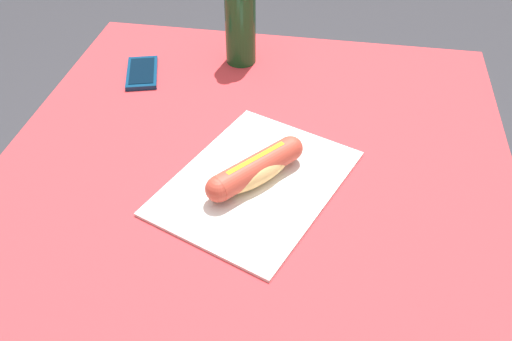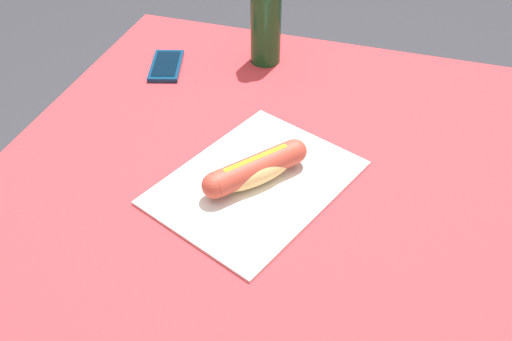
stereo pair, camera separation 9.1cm
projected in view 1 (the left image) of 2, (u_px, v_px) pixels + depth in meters
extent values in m
cylinder|color=brown|center=(156.00, 167.00, 1.54)|extent=(0.07, 0.07, 0.69)
cylinder|color=brown|center=(406.00, 196.00, 1.45)|extent=(0.07, 0.07, 0.69)
cube|color=brown|center=(252.00, 176.00, 0.97)|extent=(0.93, 0.85, 0.03)
cube|color=#B72D33|center=(252.00, 169.00, 0.96)|extent=(0.99, 0.91, 0.00)
cube|color=silver|center=(256.00, 182.00, 0.93)|extent=(0.40, 0.36, 0.01)
ellipsoid|color=#DBB26B|center=(256.00, 170.00, 0.91)|extent=(0.15, 0.14, 0.05)
cylinder|color=#A83D2D|center=(256.00, 168.00, 0.90)|extent=(0.15, 0.14, 0.04)
sphere|color=#A83D2D|center=(218.00, 189.00, 0.87)|extent=(0.04, 0.04, 0.04)
sphere|color=#A83D2D|center=(291.00, 148.00, 0.94)|extent=(0.04, 0.04, 0.04)
cube|color=yellow|center=(256.00, 159.00, 0.89)|extent=(0.10, 0.08, 0.00)
cube|color=#0A2D4C|center=(142.00, 73.00, 1.19)|extent=(0.14, 0.10, 0.01)
cube|color=black|center=(142.00, 71.00, 1.19)|extent=(0.12, 0.08, 0.00)
cylinder|color=#14471E|center=(240.00, 23.00, 1.18)|extent=(0.07, 0.07, 0.19)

